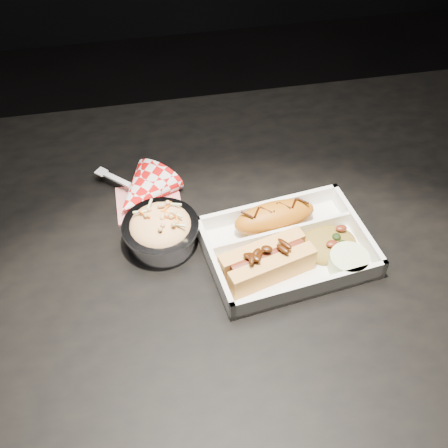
{
  "coord_description": "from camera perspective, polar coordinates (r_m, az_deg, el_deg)",
  "views": [
    {
      "loc": [
        -0.11,
        -0.58,
        1.45
      ],
      "look_at": [
        -0.01,
        -0.02,
        0.81
      ],
      "focal_mm": 45.0,
      "sensor_mm": 36.0,
      "label": 1
    }
  ],
  "objects": [
    {
      "name": "dining_table",
      "position": [
        0.99,
        0.18,
        -4.97
      ],
      "size": [
        1.2,
        0.8,
        0.75
      ],
      "color": "black",
      "rests_on": "ground"
    },
    {
      "name": "cupcake_liner",
      "position": [
        0.88,
        12.52,
        -3.84
      ],
      "size": [
        0.06,
        0.06,
        0.03
      ],
      "primitive_type": "cylinder",
      "color": "beige",
      "rests_on": "food_tray"
    },
    {
      "name": "fried_rice_mound",
      "position": [
        0.9,
        10.56,
        -1.6
      ],
      "size": [
        0.11,
        0.09,
        0.03
      ],
      "primitive_type": "ellipsoid",
      "rotation": [
        0.0,
        0.0,
        0.13
      ],
      "color": "olive",
      "rests_on": "food_tray"
    },
    {
      "name": "food_tray",
      "position": [
        0.89,
        6.39,
        -2.61
      ],
      "size": [
        0.27,
        0.21,
        0.04
      ],
      "rotation": [
        0.0,
        0.0,
        0.13
      ],
      "color": "white",
      "rests_on": "dining_table"
    },
    {
      "name": "napkin_fork",
      "position": [
        0.98,
        -8.36,
        3.16
      ],
      "size": [
        0.15,
        0.15,
        0.1
      ],
      "rotation": [
        0.0,
        0.0,
        -0.75
      ],
      "color": "red",
      "rests_on": "dining_table"
    },
    {
      "name": "hotdog",
      "position": [
        0.85,
        4.4,
        -3.71
      ],
      "size": [
        0.15,
        0.09,
        0.06
      ],
      "rotation": [
        0.0,
        0.0,
        0.27
      ],
      "color": "#E4A34E",
      "rests_on": "food_tray"
    },
    {
      "name": "foil_coleslaw_cup",
      "position": [
        0.89,
        -6.43,
        -0.58
      ],
      "size": [
        0.12,
        0.12,
        0.07
      ],
      "color": "silver",
      "rests_on": "dining_table"
    },
    {
      "name": "fried_pastry",
      "position": [
        0.91,
        5.17,
        0.74
      ],
      "size": [
        0.14,
        0.07,
        0.05
      ],
      "primitive_type": "ellipsoid",
      "rotation": [
        0.0,
        0.0,
        0.13
      ],
      "color": "#C66C13",
      "rests_on": "food_tray"
    },
    {
      "name": "floor",
      "position": [
        1.59,
        0.12,
        -20.04
      ],
      "size": [
        4.0,
        4.0,
        0.05
      ],
      "primitive_type": "cube",
      "color": "black",
      "rests_on": "ground"
    }
  ]
}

